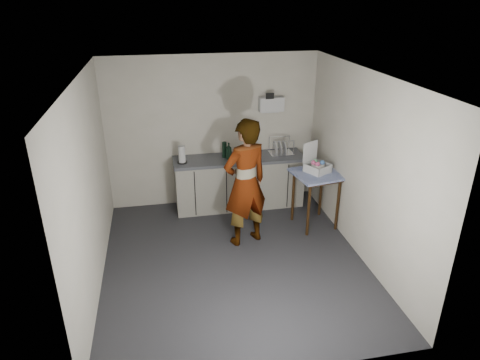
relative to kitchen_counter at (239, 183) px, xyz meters
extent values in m
plane|color=#2B2B30|center=(-0.40, -1.70, -0.43)|extent=(4.00, 4.00, 0.00)
cube|color=beige|center=(-0.40, 0.29, 0.87)|extent=(3.60, 0.02, 2.60)
cube|color=beige|center=(1.39, -1.70, 0.87)|extent=(0.02, 4.00, 2.60)
cube|color=beige|center=(-2.19, -1.70, 0.87)|extent=(0.02, 4.00, 2.60)
cube|color=white|center=(-0.40, -1.70, 2.17)|extent=(3.60, 4.00, 0.01)
cube|color=black|center=(0.00, 0.00, -0.39)|extent=(2.20, 0.52, 0.08)
cube|color=#A8A396|center=(0.00, 0.00, 0.00)|extent=(2.20, 0.58, 0.86)
cube|color=#46494F|center=(0.00, 0.00, 0.46)|extent=(2.24, 0.62, 0.05)
cube|color=black|center=(-0.80, -0.29, 0.00)|extent=(0.02, 0.01, 0.80)
cube|color=black|center=(-0.27, -0.29, 0.00)|extent=(0.02, 0.01, 0.80)
cube|color=black|center=(0.27, -0.29, 0.00)|extent=(0.01, 0.01, 0.80)
cube|color=black|center=(0.80, -0.29, 0.00)|extent=(0.02, 0.01, 0.80)
cube|color=silver|center=(0.60, 0.22, 1.32)|extent=(0.42, 0.16, 0.24)
cube|color=silver|center=(0.60, 0.27, 1.18)|extent=(0.30, 0.06, 0.04)
cube|color=black|center=(0.55, 0.13, 1.48)|extent=(0.14, 0.02, 0.10)
cylinder|color=#36200C|center=(0.85, -1.21, -0.01)|extent=(0.05, 0.05, 0.84)
cylinder|color=#36200C|center=(1.36, -1.13, -0.01)|extent=(0.05, 0.05, 0.84)
cylinder|color=#36200C|center=(0.77, -0.70, -0.01)|extent=(0.05, 0.05, 0.84)
cylinder|color=#36200C|center=(1.28, -0.62, -0.01)|extent=(0.05, 0.05, 0.84)
cube|color=#36200C|center=(1.06, -0.92, 0.43)|extent=(0.72, 0.72, 0.04)
cube|color=navy|center=(1.06, -0.92, 0.47)|extent=(0.81, 0.81, 0.03)
imported|color=#B2A593|center=(-0.14, -1.20, 0.54)|extent=(0.82, 0.68, 1.93)
imported|color=black|center=(-0.18, -0.04, 0.62)|extent=(0.13, 0.13, 0.28)
cylinder|color=#BA2D12|center=(0.01, 0.06, 0.54)|extent=(0.06, 0.06, 0.12)
cylinder|color=black|center=(-0.24, 0.05, 0.62)|extent=(0.08, 0.08, 0.27)
cylinder|color=black|center=(-0.97, -0.07, 0.49)|extent=(0.16, 0.16, 0.02)
cylinder|color=silver|center=(-0.97, -0.07, 0.64)|extent=(0.11, 0.11, 0.28)
cube|color=white|center=(0.75, 0.03, 0.49)|extent=(0.40, 0.30, 0.02)
cylinder|color=white|center=(0.57, -0.10, 0.63)|extent=(0.01, 0.01, 0.26)
cylinder|color=white|center=(0.93, -0.10, 0.63)|extent=(0.01, 0.01, 0.26)
cylinder|color=white|center=(0.57, 0.16, 0.63)|extent=(0.01, 0.01, 0.26)
cylinder|color=white|center=(0.93, 0.16, 0.63)|extent=(0.01, 0.01, 0.26)
cylinder|color=silver|center=(0.65, 0.03, 0.61)|extent=(0.05, 0.22, 0.22)
cylinder|color=silver|center=(0.73, 0.03, 0.61)|extent=(0.05, 0.22, 0.22)
cylinder|color=silver|center=(0.81, 0.03, 0.61)|extent=(0.05, 0.22, 0.22)
cube|color=silver|center=(1.08, -0.87, 0.49)|extent=(0.44, 0.44, 0.01)
cube|color=silver|center=(1.16, -1.00, 0.56)|extent=(0.29, 0.17, 0.12)
cube|color=silver|center=(1.01, -0.73, 0.56)|extent=(0.29, 0.17, 0.12)
cube|color=silver|center=(0.95, -0.94, 0.56)|extent=(0.17, 0.29, 0.12)
cube|color=silver|center=(1.22, -0.79, 0.56)|extent=(0.17, 0.29, 0.12)
cube|color=silver|center=(1.00, -0.72, 0.78)|extent=(0.29, 0.17, 0.32)
cylinder|color=silver|center=(1.08, -0.87, 0.56)|extent=(0.22, 0.22, 0.12)
sphere|color=#E3538D|center=(1.06, -0.93, 0.64)|extent=(0.07, 0.07, 0.07)
sphere|color=#508ADA|center=(1.15, -0.88, 0.64)|extent=(0.07, 0.07, 0.07)
sphere|color=#60E988|center=(1.06, -0.82, 0.64)|extent=(0.07, 0.07, 0.07)
sphere|color=#E3538D|center=(1.02, -0.85, 0.64)|extent=(0.07, 0.07, 0.07)
camera|label=1|loc=(-1.29, -6.70, 3.09)|focal=32.00mm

